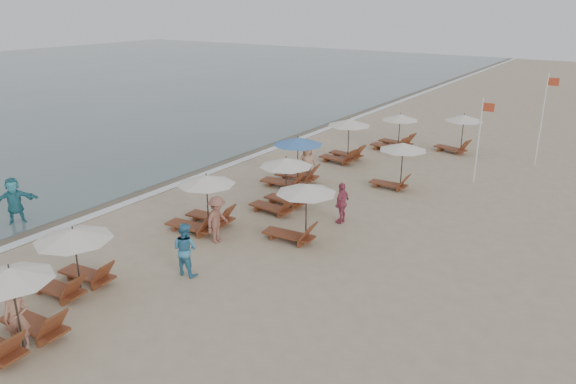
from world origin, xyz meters
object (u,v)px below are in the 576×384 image
Objects in this scene: lounger_station_6 at (395,133)px; beachgoer_mid_b at (217,220)px; inland_station_1 at (398,159)px; flag_pole_near at (480,137)px; lounger_station_4 at (293,162)px; beachgoer_mid_a at (185,249)px; lounger_station_0 at (11,311)px; lounger_station_5 at (345,140)px; inland_station_0 at (299,206)px; waterline_walker at (14,201)px; beachgoer_near at (17,317)px; inland_station_2 at (459,129)px; lounger_station_2 at (203,203)px; beachgoer_far_b at (307,163)px; lounger_station_1 at (72,258)px; lounger_station_3 at (281,184)px; beachgoer_far_a at (342,203)px.

beachgoer_mid_b is (-0.03, -16.06, -0.10)m from lounger_station_6.
flag_pole_near is (2.86, 2.92, 0.85)m from inland_station_1.
beachgoer_mid_a is (2.11, -9.56, -0.24)m from lounger_station_4.
lounger_station_4 is 0.68× the size of flag_pole_near.
flag_pole_near is (6.01, 20.12, 1.28)m from lounger_station_0.
lounger_station_5 is 1.00× the size of lounger_station_6.
inland_station_1 is (0.63, 7.62, 0.10)m from inland_station_0.
inland_station_1 is 1.34× the size of waterline_walker.
lounger_station_5 is 1.04× the size of inland_station_1.
inland_station_2 is at bearing 40.31° from beachgoer_near.
waterline_walker is 20.70m from flag_pole_near.
lounger_station_2 is 1.42× the size of beachgoer_far_b.
inland_station_1 is at bearing 79.63° from lounger_station_0.
beachgoer_mid_a is 8.70m from waterline_walker.
lounger_station_5 is 1.48× the size of beachgoer_mid_a.
lounger_station_5 is at bearing 36.66° from beachgoer_far_b.
lounger_station_2 is 3.88m from inland_station_0.
inland_station_0 is 1.51× the size of beachgoer_mid_a.
inland_station_1 is (4.25, -2.72, 0.24)m from lounger_station_5.
lounger_station_3 is (1.43, 9.16, 0.05)m from lounger_station_1.
inland_station_0 is 7.16m from beachgoer_far_b.
inland_station_0 reaches higher than lounger_station_6.
lounger_station_0 is at bearing -90.91° from waterline_walker.
lounger_station_6 is at bearing 89.66° from lounger_station_0.
lounger_station_2 is 1.48× the size of beachgoer_mid_b.
lounger_station_1 is at bearing -98.85° from lounger_station_3.
lounger_station_6 reaches higher than beachgoer_near.
lounger_station_6 is 1.49× the size of beachgoer_mid_a.
lounger_station_4 is 1.06× the size of lounger_station_6.
lounger_station_4 reaches higher than lounger_station_6.
inland_station_0 is 0.65× the size of flag_pole_near.
inland_station_2 reaches higher than beachgoer_far_b.
waterline_walker reaches higher than beachgoer_mid_a.
flag_pole_near is at bearing -64.00° from inland_station_2.
lounger_station_1 is 1.50× the size of beachgoer_near.
lounger_station_1 reaches higher than beachgoer_far_a.
lounger_station_2 is 7.32m from beachgoer_far_b.
beachgoer_mid_a is (-2.62, -19.89, -0.51)m from inland_station_2.
lounger_station_1 is at bearing 114.37° from lounger_station_0.
flag_pole_near reaches higher than beachgoer_mid_a.
beachgoer_far_a is (-0.50, -13.21, -0.56)m from inland_station_2.
inland_station_2 is at bearing 74.32° from lounger_station_2.
lounger_station_6 is 7.35m from inland_station_1.
inland_station_2 is (4.73, 10.33, 0.27)m from lounger_station_4.
inland_station_1 is (4.36, 14.52, 0.37)m from lounger_station_1.
flag_pole_near is (7.23, 5.20, 1.18)m from lounger_station_4.
lounger_station_3 is 4.02m from beachgoer_mid_b.
lounger_station_5 reaches higher than beachgoer_far_a.
inland_station_2 is at bearing 82.10° from lounger_station_0.
beachgoer_mid_b is at bearing -35.16° from beachgoer_far_a.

